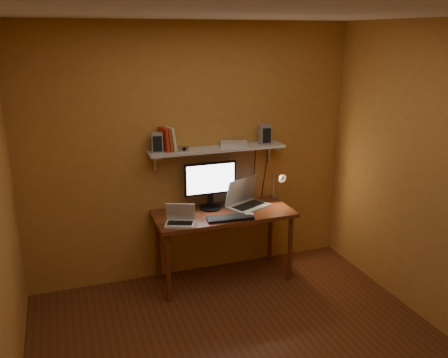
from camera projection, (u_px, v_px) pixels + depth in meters
name	position (u px, v px, depth m)	size (l,w,h in m)	color
room	(253.00, 205.00, 3.38)	(3.44, 3.24, 2.64)	#622C19
desk	(224.00, 220.00, 4.79)	(1.40, 0.60, 0.75)	brown
wall_shelf	(217.00, 149.00, 4.76)	(1.40, 0.25, 0.21)	silver
monitor	(210.00, 183.00, 4.79)	(0.54, 0.23, 0.49)	black
laptop	(245.00, 199.00, 4.92)	(0.49, 0.44, 0.30)	gray
netbook	(180.00, 218.00, 4.46)	(0.33, 0.29, 0.20)	silver
keyboard	(230.00, 218.00, 4.59)	(0.45, 0.15, 0.02)	black
mouse	(249.00, 214.00, 4.66)	(0.10, 0.07, 0.04)	silver
desk_lamp	(278.00, 182.00, 5.03)	(0.09, 0.23, 0.38)	silver
speaker_left	(157.00, 143.00, 4.54)	(0.11, 0.11, 0.19)	gray
speaker_right	(265.00, 135.00, 4.89)	(0.11, 0.11, 0.20)	gray
books	(167.00, 139.00, 4.59)	(0.16, 0.17, 0.23)	red
shelf_camera	(184.00, 149.00, 4.59)	(0.10, 0.05, 0.06)	silver
router	(234.00, 144.00, 4.81)	(0.27, 0.18, 0.05)	silver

